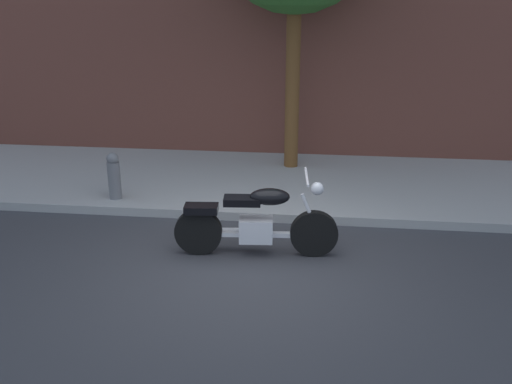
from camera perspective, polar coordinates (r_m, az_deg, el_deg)
The scene contains 4 objects.
ground_plane at distance 7.37m, azimuth -0.94°, elevation -7.71°, with size 60.00×60.00×0.00m, color #38383D.
sidewalk at distance 10.21m, azimuth 1.31°, elevation 0.95°, with size 20.73×3.24×0.14m, color #A1A1A1.
motorcycle at distance 7.55m, azimuth -0.01°, elevation -3.06°, with size 2.17×0.70×1.13m.
fire_hydrant at distance 9.46m, azimuth -13.92°, elevation 1.20°, with size 0.20×0.20×0.91m.
Camera 1 is at (0.85, -6.44, 3.48)m, focal length 40.18 mm.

